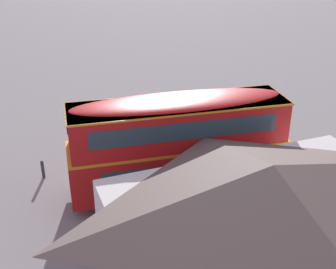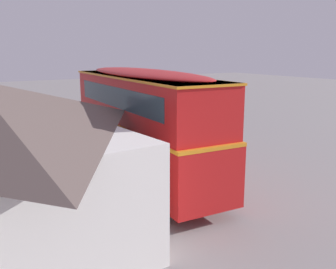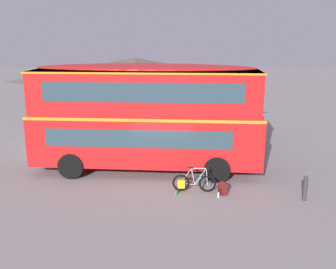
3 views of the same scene
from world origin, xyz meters
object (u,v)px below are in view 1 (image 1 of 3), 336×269
touring_bicycle (127,166)px  water_bottle_clear_plastic (107,168)px  backpack_on_ground (104,169)px  kerb_bollard (43,169)px  double_decker_bus (178,142)px  water_bottle_green_metal (137,165)px

touring_bicycle → water_bottle_clear_plastic: (0.95, -0.58, -0.26)m
backpack_on_ground → kerb_bollard: bearing=-10.0°
double_decker_bus → backpack_on_ground: (3.07, -2.68, -2.37)m
double_decker_bus → water_bottle_green_metal: 4.00m
double_decker_bus → water_bottle_clear_plastic: double_decker_bus is taller
water_bottle_green_metal → kerb_bollard: kerb_bollard is taller
double_decker_bus → touring_bicycle: size_ratio=5.91×
double_decker_bus → water_bottle_green_metal: size_ratio=42.18×
water_bottle_green_metal → kerb_bollard: size_ratio=0.25×
double_decker_bus → water_bottle_green_metal: double_decker_bus is taller
backpack_on_ground → water_bottle_clear_plastic: 0.39m
touring_bicycle → water_bottle_green_metal: (-0.66, -0.42, -0.26)m
double_decker_bus → backpack_on_ground: 4.72m
double_decker_bus → backpack_on_ground: size_ratio=19.42×
backpack_on_ground → water_bottle_clear_plastic: bearing=-123.3°
water_bottle_green_metal → kerb_bollard: (4.76, -0.38, 0.39)m
water_bottle_clear_plastic → touring_bicycle: bearing=148.6°
touring_bicycle → kerb_bollard: touring_bicycle is taller
kerb_bollard → touring_bicycle: bearing=169.0°
double_decker_bus → backpack_on_ground: bearing=-41.1°
touring_bicycle → water_bottle_clear_plastic: 1.14m
water_bottle_green_metal → water_bottle_clear_plastic: size_ratio=0.98×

